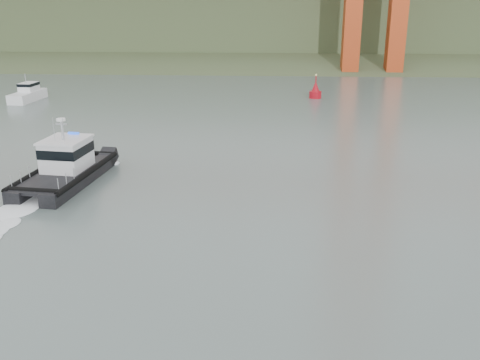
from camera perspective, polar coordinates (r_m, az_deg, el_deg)
name	(u,v)px	position (r m, az deg, el deg)	size (l,w,h in m)	color
ground	(204,258)	(29.21, -3.82, -8.26)	(400.00, 400.00, 0.00)	#4D5B57
headlands	(258,22)	(151.46, 1.94, 16.48)	(500.00, 105.36, 27.12)	#3D502E
patrol_boat	(66,166)	(42.39, -18.09, 1.43)	(4.98, 10.85, 5.09)	black
motorboat	(28,94)	(78.98, -21.68, 8.55)	(2.82, 7.02, 3.77)	silver
nav_buoy	(315,91)	(76.28, 8.05, 9.34)	(1.69, 1.69, 3.52)	#A10B16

